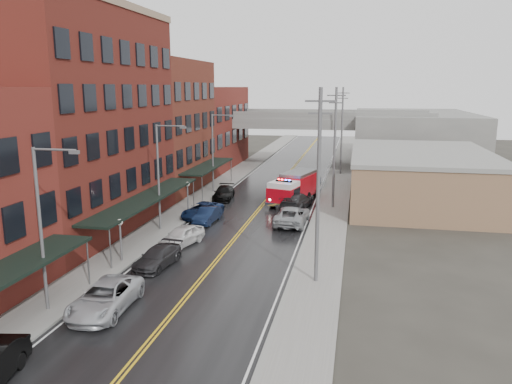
{
  "coord_description": "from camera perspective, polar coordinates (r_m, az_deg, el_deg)",
  "views": [
    {
      "loc": [
        9.42,
        -14.52,
        12.01
      ],
      "look_at": [
        0.86,
        27.28,
        3.0
      ],
      "focal_mm": 35.0,
      "sensor_mm": 36.0,
      "label": 1
    }
  ],
  "objects": [
    {
      "name": "right_far_block",
      "position": [
        85.33,
        17.39,
        6.0
      ],
      "size": [
        18.0,
        30.0,
        8.0
      ],
      "primitive_type": "cube",
      "color": "slate",
      "rests_on": "ground"
    },
    {
      "name": "parked_car_right_3",
      "position": [
        63.56,
        6.34,
        1.73
      ],
      "size": [
        2.8,
        5.34,
        1.67
      ],
      "primitive_type": "imported",
      "rotation": [
        0.0,
        0.0,
        3.35
      ],
      "color": "black",
      "rests_on": "ground"
    },
    {
      "name": "utility_pole_0",
      "position": [
        30.14,
        7.14,
        0.93
      ],
      "size": [
        1.8,
        0.24,
        12.0
      ],
      "color": "#59595B",
      "rests_on": "ground"
    },
    {
      "name": "brick_building_far",
      "position": [
        76.23,
        -5.86,
        7.34
      ],
      "size": [
        9.0,
        20.0,
        12.0
      ],
      "primitive_type": "cube",
      "color": "maroon",
      "rests_on": "ground"
    },
    {
      "name": "street_lamp_1",
      "position": [
        42.25,
        -10.81,
        2.42
      ],
      "size": [
        2.64,
        0.22,
        9.0
      ],
      "color": "#59595B",
      "rests_on": "ground"
    },
    {
      "name": "curb_right",
      "position": [
        46.24,
        6.51,
        -3.11
      ],
      "size": [
        0.3,
        160.0,
        0.15
      ],
      "primitive_type": "cube",
      "color": "gray",
      "rests_on": "ground"
    },
    {
      "name": "sidewalk_left",
      "position": [
        49.03,
        -8.75,
        -2.31
      ],
      "size": [
        3.0,
        160.0,
        0.15
      ],
      "primitive_type": "cube",
      "color": "slate",
      "rests_on": "ground"
    },
    {
      "name": "fire_truck",
      "position": [
        52.91,
        4.43,
        0.63
      ],
      "size": [
        5.09,
        8.92,
        3.11
      ],
      "rotation": [
        0.0,
        0.0,
        -0.27
      ],
      "color": "#AF0814",
      "rests_on": "ground"
    },
    {
      "name": "road",
      "position": [
        47.06,
        -0.37,
        -2.85
      ],
      "size": [
        11.0,
        160.0,
        0.02
      ],
      "primitive_type": "cube",
      "color": "black",
      "rests_on": "ground"
    },
    {
      "name": "globe_lamp_1",
      "position": [
        35.71,
        -15.27,
        -4.26
      ],
      "size": [
        0.44,
        0.44,
        3.12
      ],
      "color": "#59595B",
      "rests_on": "ground"
    },
    {
      "name": "parked_car_left_3",
      "position": [
        34.8,
        -11.19,
        -7.32
      ],
      "size": [
        2.41,
        4.81,
        1.34
      ],
      "primitive_type": "imported",
      "rotation": [
        0.0,
        0.0,
        -0.12
      ],
      "color": "#272629",
      "rests_on": "ground"
    },
    {
      "name": "parked_car_left_5",
      "position": [
        45.14,
        -5.59,
        -2.65
      ],
      "size": [
        1.71,
        4.3,
        1.39
      ],
      "primitive_type": "imported",
      "rotation": [
        0.0,
        0.0,
        -0.06
      ],
      "color": "#0E1933",
      "rests_on": "ground"
    },
    {
      "name": "parked_car_right_2",
      "position": [
        61.98,
        6.32,
        1.44
      ],
      "size": [
        2.19,
        4.87,
        1.62
      ],
      "primitive_type": "imported",
      "rotation": [
        0.0,
        0.0,
        3.08
      ],
      "color": "white",
      "rests_on": "ground"
    },
    {
      "name": "awning_1",
      "position": [
        42.13,
        -12.4,
        -0.72
      ],
      "size": [
        2.6,
        18.0,
        3.09
      ],
      "color": "black",
      "rests_on": "ground"
    },
    {
      "name": "utility_pole_2",
      "position": [
        69.78,
        9.78,
        7.07
      ],
      "size": [
        1.8,
        0.24,
        12.0
      ],
      "color": "#59595B",
      "rests_on": "ground"
    },
    {
      "name": "parked_car_left_2",
      "position": [
        28.9,
        -16.85,
        -11.47
      ],
      "size": [
        2.82,
        5.73,
        1.57
      ],
      "primitive_type": "imported",
      "rotation": [
        0.0,
        0.0,
        0.04
      ],
      "color": "#ACAFB4",
      "rests_on": "ground"
    },
    {
      "name": "parked_car_right_0",
      "position": [
        44.5,
        4.13,
        -2.69
      ],
      "size": [
        2.84,
        5.88,
        1.61
      ],
      "primitive_type": "imported",
      "rotation": [
        0.0,
        0.0,
        3.11
      ],
      "color": "#919498",
      "rests_on": "ground"
    },
    {
      "name": "overpass",
      "position": [
        77.33,
        4.58,
        7.42
      ],
      "size": [
        40.0,
        10.0,
        7.5
      ],
      "color": "slate",
      "rests_on": "ground"
    },
    {
      "name": "tan_building",
      "position": [
        55.73,
        18.18,
        1.5
      ],
      "size": [
        14.0,
        22.0,
        5.0
      ],
      "primitive_type": "cube",
      "color": "#8C674B",
      "rests_on": "ground"
    },
    {
      "name": "brick_building_c",
      "position": [
        59.69,
        -10.93,
        7.38
      ],
      "size": [
        9.0,
        15.0,
        15.0
      ],
      "primitive_type": "cube",
      "color": "#5A221B",
      "rests_on": "ground"
    },
    {
      "name": "parked_car_left_4",
      "position": [
        39.0,
        -8.49,
        -4.98
      ],
      "size": [
        2.91,
        4.74,
        1.51
      ],
      "primitive_type": "imported",
      "rotation": [
        0.0,
        0.0,
        -0.27
      ],
      "color": "silver",
      "rests_on": "ground"
    },
    {
      "name": "street_lamp_2",
      "position": [
        57.21,
        -4.74,
        5.03
      ],
      "size": [
        2.64,
        0.22,
        9.0
      ],
      "color": "#59595B",
      "rests_on": "ground"
    },
    {
      "name": "street_lamp_0",
      "position": [
        28.43,
        -23.07,
        -2.93
      ],
      "size": [
        2.64,
        0.22,
        9.0
      ],
      "color": "#59595B",
      "rests_on": "ground"
    },
    {
      "name": "parked_car_left_6",
      "position": [
        46.91,
        -6.16,
        -2.11
      ],
      "size": [
        3.43,
        5.39,
        1.38
      ],
      "primitive_type": "imported",
      "rotation": [
        0.0,
        0.0,
        -0.24
      ],
      "color": "#13234A",
      "rests_on": "ground"
    },
    {
      "name": "brick_building_b",
      "position": [
        43.96,
        -19.75,
        7.31
      ],
      "size": [
        9.0,
        20.0,
        18.0
      ],
      "primitive_type": "cube",
      "color": "#581B17",
      "rests_on": "ground"
    },
    {
      "name": "utility_pole_1",
      "position": [
        49.89,
        8.98,
        5.22
      ],
      "size": [
        1.8,
        0.24,
        12.0
      ],
      "color": "#59595B",
      "rests_on": "ground"
    },
    {
      "name": "awning_2",
      "position": [
        58.26,
        -5.45,
        2.96
      ],
      "size": [
        2.6,
        13.0,
        3.09
      ],
      "color": "black",
      "rests_on": "ground"
    },
    {
      "name": "sidewalk_right",
      "position": [
        46.14,
        8.55,
        -3.2
      ],
      "size": [
        3.0,
        160.0,
        0.15
      ],
      "primitive_type": "cube",
      "color": "slate",
      "rests_on": "ground"
    },
    {
      "name": "curb_left",
      "position": [
        48.49,
        -6.92,
        -2.41
      ],
      "size": [
        0.3,
        160.0,
        0.15
      ],
      "primitive_type": "cube",
      "color": "gray",
      "rests_on": "ground"
    },
    {
      "name": "parked_car_right_1",
      "position": [
        50.32,
        4.64,
        -0.98
      ],
      "size": [
        3.16,
        5.87,
        1.62
      ],
      "primitive_type": "imported",
      "rotation": [
        0.0,
        0.0,
        2.97
      ],
      "color": "#28282B",
      "rests_on": "ground"
    },
    {
      "name": "globe_lamp_2",
      "position": [
        48.23,
        -7.83,
        0.21
      ],
      "size": [
        0.44,
        0.44,
        3.12
      ],
      "color": "#59595B",
      "rests_on": "ground"
    },
    {
      "name": "parked_car_left_7",
      "position": [
        54.31,
        -3.71,
        -0.12
      ],
      "size": [
        2.46,
        5.0,
        1.4
      ],
      "primitive_type": "imported",
      "rotation": [
        0.0,
        0.0,
        0.11
      ],
      "color": "black",
      "rests_on": "ground"
    }
  ]
}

